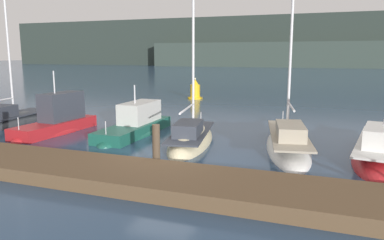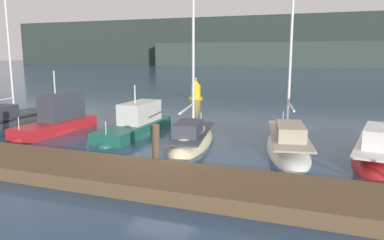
% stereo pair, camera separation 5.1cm
% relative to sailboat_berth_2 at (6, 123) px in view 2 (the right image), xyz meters
% --- Properties ---
extents(ground_plane, '(400.00, 400.00, 0.00)m').
position_rel_sailboat_berth_2_xyz_m(ground_plane, '(12.19, -3.94, -0.13)').
color(ground_plane, navy).
extents(dock, '(38.44, 2.80, 0.45)m').
position_rel_sailboat_berth_2_xyz_m(dock, '(12.19, -6.34, 0.10)').
color(dock, brown).
rests_on(dock, ground).
extents(mooring_pile_2, '(0.28, 0.28, 1.65)m').
position_rel_sailboat_berth_2_xyz_m(mooring_pile_2, '(12.19, -4.69, 0.70)').
color(mooring_pile_2, '#4C3D2D').
rests_on(mooring_pile_2, ground).
extents(sailboat_berth_2, '(3.05, 8.45, 9.88)m').
position_rel_sailboat_berth_2_xyz_m(sailboat_berth_2, '(0.00, 0.00, 0.00)').
color(sailboat_berth_2, '#2D3338').
rests_on(sailboat_berth_2, ground).
extents(motorboat_berth_3, '(1.86, 5.77, 3.81)m').
position_rel_sailboat_berth_2_xyz_m(motorboat_berth_3, '(4.31, -0.63, 0.26)').
color(motorboat_berth_3, red).
rests_on(motorboat_berth_3, ground).
extents(motorboat_berth_4, '(1.92, 6.50, 3.07)m').
position_rel_sailboat_berth_2_xyz_m(motorboat_berth_4, '(8.50, 0.44, 0.15)').
color(motorboat_berth_4, '#195647').
rests_on(motorboat_berth_4, ground).
extents(sailboat_berth_5, '(2.96, 6.75, 8.98)m').
position_rel_sailboat_berth_2_xyz_m(sailboat_berth_5, '(11.98, -0.49, -0.02)').
color(sailboat_berth_5, beige).
rests_on(sailboat_berth_5, ground).
extents(sailboat_berth_6, '(3.20, 7.75, 11.51)m').
position_rel_sailboat_berth_2_xyz_m(sailboat_berth_6, '(16.40, -0.06, 0.04)').
color(sailboat_berth_6, white).
rests_on(sailboat_berth_6, ground).
extents(sailboat_berth_7, '(3.35, 7.91, 10.45)m').
position_rel_sailboat_berth_2_xyz_m(sailboat_berth_7, '(20.19, -0.07, 0.02)').
color(sailboat_berth_7, red).
rests_on(sailboat_berth_7, ground).
extents(channel_buoy, '(1.37, 1.37, 1.97)m').
position_rel_sailboat_berth_2_xyz_m(channel_buoy, '(6.09, 16.35, 0.61)').
color(channel_buoy, gold).
rests_on(channel_buoy, ground).
extents(hillside_backdrop, '(240.00, 23.00, 16.98)m').
position_rel_sailboat_berth_2_xyz_m(hillside_backdrop, '(15.01, 117.40, 7.69)').
color(hillside_backdrop, '#28332D').
rests_on(hillside_backdrop, ground).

